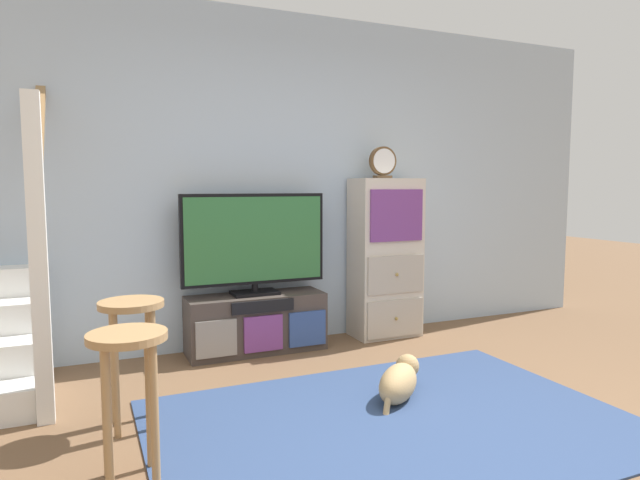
# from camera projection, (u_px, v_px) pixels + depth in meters

# --- Properties ---
(ground_plane) EXTENTS (20.00, 20.00, 0.00)m
(ground_plane) POSITION_uv_depth(u_px,v_px,m) (465.00, 478.00, 2.46)
(ground_plane) COLOR brown
(back_wall) EXTENTS (6.40, 0.12, 2.70)m
(back_wall) POSITION_uv_depth(u_px,v_px,m) (280.00, 180.00, 4.57)
(back_wall) COLOR #A8BCD1
(back_wall) RESTS_ON ground_plane
(area_rug) EXTENTS (2.60, 1.80, 0.01)m
(area_rug) POSITION_uv_depth(u_px,v_px,m) (395.00, 424.00, 3.00)
(area_rug) COLOR navy
(area_rug) RESTS_ON ground_plane
(media_console) EXTENTS (1.08, 0.38, 0.45)m
(media_console) POSITION_uv_depth(u_px,v_px,m) (256.00, 323.00, 4.31)
(media_console) COLOR #423833
(media_console) RESTS_ON ground_plane
(television) EXTENTS (1.14, 0.22, 0.79)m
(television) POSITION_uv_depth(u_px,v_px,m) (254.00, 241.00, 4.27)
(television) COLOR black
(television) RESTS_ON media_console
(side_cabinet) EXTENTS (0.58, 0.38, 1.37)m
(side_cabinet) POSITION_uv_depth(u_px,v_px,m) (386.00, 258.00, 4.74)
(side_cabinet) COLOR beige
(side_cabinet) RESTS_ON ground_plane
(desk_clock) EXTENTS (0.24, 0.08, 0.27)m
(desk_clock) POSITION_uv_depth(u_px,v_px,m) (383.00, 162.00, 4.63)
(desk_clock) COLOR #4C3823
(desk_clock) RESTS_ON side_cabinet
(bar_stool_near) EXTENTS (0.34, 0.34, 0.68)m
(bar_stool_near) POSITION_uv_depth(u_px,v_px,m) (128.00, 371.00, 2.37)
(bar_stool_near) COLOR #A37A4C
(bar_stool_near) RESTS_ON ground_plane
(bar_stool_far) EXTENTS (0.34, 0.34, 0.70)m
(bar_stool_far) POSITION_uv_depth(u_px,v_px,m) (132.00, 333.00, 2.93)
(bar_stool_far) COLOR #A37A4C
(bar_stool_far) RESTS_ON ground_plane
(dog) EXTENTS (0.46, 0.44, 0.23)m
(dog) POSITION_uv_depth(u_px,v_px,m) (399.00, 381.00, 3.35)
(dog) COLOR tan
(dog) RESTS_ON ground_plane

